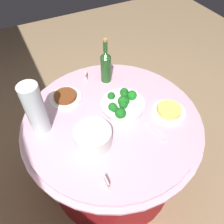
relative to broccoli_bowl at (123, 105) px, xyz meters
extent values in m
plane|color=#9E7F5B|center=(-0.03, 0.09, -0.79)|extent=(6.00, 6.00, 0.00)
cylinder|color=maroon|center=(-0.03, 0.09, -0.44)|extent=(1.01, 1.01, 0.69)
cylinder|color=#E0B2C6|center=(-0.03, 0.09, -0.09)|extent=(1.16, 1.16, 0.02)
cylinder|color=#E0B2C6|center=(-0.03, 0.09, -0.06)|extent=(1.10, 1.10, 0.03)
cylinder|color=white|center=(0.00, 0.00, -0.02)|extent=(0.26, 0.26, 0.05)
cylinder|color=white|center=(0.00, 0.00, 0.01)|extent=(0.28, 0.28, 0.01)
sphere|color=#19681E|center=(0.07, -0.05, 0.03)|extent=(0.06, 0.06, 0.06)
sphere|color=#19741E|center=(0.00, 0.00, 0.04)|extent=(0.06, 0.06, 0.06)
sphere|color=#19781E|center=(0.00, -0.01, 0.03)|extent=(0.05, 0.05, 0.05)
sphere|color=#19651E|center=(0.05, -0.04, 0.03)|extent=(0.05, 0.05, 0.05)
sphere|color=#196D1E|center=(-0.08, 0.06, 0.03)|extent=(0.07, 0.07, 0.07)
sphere|color=#19721E|center=(0.00, -0.01, 0.02)|extent=(0.06, 0.06, 0.06)
sphere|color=#19611E|center=(-0.03, 0.07, 0.02)|extent=(0.05, 0.05, 0.05)
sphere|color=#196C1E|center=(0.00, -0.01, 0.03)|extent=(0.06, 0.06, 0.06)
sphere|color=#197F1E|center=(0.02, -0.08, 0.03)|extent=(0.06, 0.06, 0.06)
sphere|color=#19601E|center=(0.08, 0.04, 0.02)|extent=(0.05, 0.05, 0.05)
sphere|color=#19691E|center=(-0.03, 0.01, 0.03)|extent=(0.05, 0.05, 0.05)
sphere|color=#196F1E|center=(-0.01, 0.08, 0.03)|extent=(0.05, 0.05, 0.05)
cylinder|color=white|center=(-0.15, 0.27, -0.04)|extent=(0.21, 0.21, 0.01)
cylinder|color=white|center=(-0.15, 0.27, -0.03)|extent=(0.21, 0.21, 0.01)
cylinder|color=white|center=(-0.15, 0.27, -0.02)|extent=(0.21, 0.21, 0.01)
cylinder|color=white|center=(-0.15, 0.27, -0.01)|extent=(0.21, 0.21, 0.01)
cylinder|color=white|center=(-0.15, 0.27, 0.00)|extent=(0.21, 0.21, 0.01)
cylinder|color=white|center=(-0.15, 0.27, 0.01)|extent=(0.21, 0.21, 0.01)
cylinder|color=white|center=(-0.15, 0.27, 0.02)|extent=(0.21, 0.21, 0.01)
cylinder|color=white|center=(-0.15, 0.27, 0.03)|extent=(0.21, 0.21, 0.01)
cylinder|color=white|center=(-0.15, 0.27, 0.04)|extent=(0.21, 0.21, 0.01)
cylinder|color=white|center=(-0.15, 0.27, 0.05)|extent=(0.21, 0.21, 0.01)
cylinder|color=white|center=(-0.15, 0.27, 0.06)|extent=(0.21, 0.21, 0.01)
cylinder|color=#21501F|center=(0.31, -0.04, 0.05)|extent=(0.07, 0.07, 0.20)
cone|color=#21501F|center=(0.31, -0.04, 0.17)|extent=(0.07, 0.07, 0.04)
cylinder|color=#21501F|center=(0.31, -0.04, 0.23)|extent=(0.03, 0.03, 0.08)
cylinder|color=#B2844C|center=(0.31, -0.04, 0.28)|extent=(0.03, 0.03, 0.02)
cylinder|color=silver|center=(0.09, 0.51, 0.12)|extent=(0.11, 0.11, 0.34)
sphere|color=#E5B26B|center=(0.11, 0.51, -0.01)|extent=(0.06, 0.06, 0.06)
sphere|color=#E5B26B|center=(0.08, 0.53, -0.01)|extent=(0.06, 0.06, 0.06)
sphere|color=#E5B26B|center=(0.08, 0.49, -0.01)|extent=(0.06, 0.06, 0.06)
sphere|color=#72C64C|center=(0.11, 0.52, 0.05)|extent=(0.06, 0.06, 0.06)
sphere|color=#72C64C|center=(0.07, 0.52, 0.05)|extent=(0.06, 0.06, 0.06)
sphere|color=#72C64C|center=(0.09, 0.49, 0.05)|extent=(0.06, 0.06, 0.06)
sphere|color=red|center=(0.10, 0.53, 0.10)|extent=(0.06, 0.06, 0.06)
sphere|color=red|center=(0.07, 0.50, 0.10)|extent=(0.06, 0.06, 0.06)
sphere|color=red|center=(0.10, 0.49, 0.10)|extent=(0.06, 0.06, 0.06)
cylinder|color=silver|center=(-0.25, -0.08, -0.04)|extent=(0.16, 0.02, 0.01)
cylinder|color=silver|center=(-0.25, -0.11, -0.04)|extent=(0.16, 0.02, 0.01)
sphere|color=silver|center=(-0.33, -0.10, -0.04)|extent=(0.01, 0.01, 0.01)
cylinder|color=white|center=(-0.16, -0.25, -0.04)|extent=(0.22, 0.22, 0.01)
cylinder|color=#EACC60|center=(-0.16, -0.25, -0.02)|extent=(0.15, 0.15, 0.03)
cylinder|color=white|center=(0.26, 0.30, -0.04)|extent=(0.22, 0.22, 0.01)
cylinder|color=brown|center=(0.26, 0.30, -0.02)|extent=(0.15, 0.15, 0.03)
cube|color=white|center=(-0.42, 0.32, -0.02)|extent=(0.05, 0.01, 0.05)
cube|color=maroon|center=(-0.42, 0.32, 0.00)|extent=(0.05, 0.01, 0.01)
cube|color=white|center=(0.40, 0.09, -0.02)|extent=(0.05, 0.03, 0.05)
cube|color=maroon|center=(0.40, 0.09, 0.00)|extent=(0.05, 0.03, 0.01)
camera|label=1|loc=(-0.85, 0.51, 1.05)|focal=36.40mm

